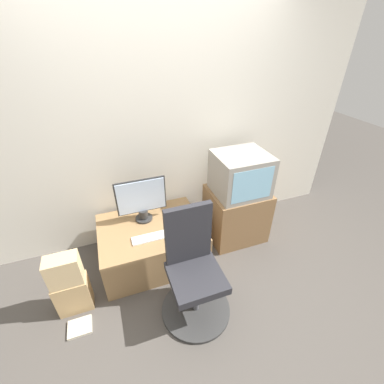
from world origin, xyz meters
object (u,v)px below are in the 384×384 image
office_chair (194,276)px  book (80,327)px  crt_tv (241,174)px  cardboard_box_lower (73,294)px  keyboard (149,238)px  mouse (172,232)px  main_monitor (142,200)px

office_chair → book: size_ratio=5.33×
crt_tv → cardboard_box_lower: crt_tv is taller
crt_tv → book: size_ratio=2.81×
keyboard → mouse: 0.23m
office_chair → cardboard_box_lower: (-0.98, 0.34, -0.22)m
main_monitor → mouse: size_ratio=7.72×
keyboard → crt_tv: bearing=10.4°
main_monitor → cardboard_box_lower: main_monitor is taller
office_chair → book: bearing=172.9°
mouse → book: mouse is taller
mouse → keyboard: bearing=-179.5°
main_monitor → book: main_monitor is taller
cardboard_box_lower → book: cardboard_box_lower is taller
mouse → crt_tv: crt_tv is taller
office_chair → cardboard_box_lower: bearing=161.0°
cardboard_box_lower → keyboard: bearing=14.0°
crt_tv → cardboard_box_lower: bearing=-168.1°
cardboard_box_lower → book: 0.27m
main_monitor → crt_tv: size_ratio=0.92×
office_chair → cardboard_box_lower: office_chair is taller
office_chair → mouse: bearing=93.2°
office_chair → book: (-0.96, 0.12, -0.38)m
mouse → office_chair: bearing=-86.8°
mouse → crt_tv: 0.91m
office_chair → book: office_chair is taller
mouse → book: bearing=-156.9°
crt_tv → book: (-1.73, -0.59, -0.82)m
crt_tv → keyboard: bearing=-169.6°
mouse → cardboard_box_lower: (-0.95, -0.18, -0.27)m
keyboard → book: bearing=-150.7°
crt_tv → book: 2.00m
book → mouse: bearing=23.1°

